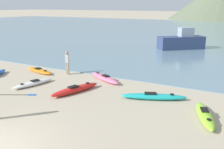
% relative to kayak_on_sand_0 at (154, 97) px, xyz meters
% --- Properties ---
extents(bay_water, '(160.00, 70.00, 0.06)m').
position_rel_kayak_on_sand_0_xyz_m(bay_water, '(-3.29, 37.68, -0.13)').
color(bay_water, slate).
rests_on(bay_water, ground_plane).
extents(kayak_on_sand_0, '(3.42, 1.93, 0.37)m').
position_rel_kayak_on_sand_0_xyz_m(kayak_on_sand_0, '(0.00, 0.00, 0.00)').
color(kayak_on_sand_0, teal).
rests_on(kayak_on_sand_0, ground_plane).
extents(kayak_on_sand_2, '(1.13, 2.90, 0.32)m').
position_rel_kayak_on_sand_0_xyz_m(kayak_on_sand_2, '(-7.47, -1.27, -0.03)').
color(kayak_on_sand_2, white).
rests_on(kayak_on_sand_2, ground_plane).
extents(kayak_on_sand_4, '(2.91, 1.30, 0.32)m').
position_rel_kayak_on_sand_0_xyz_m(kayak_on_sand_4, '(-9.46, 1.31, -0.03)').
color(kayak_on_sand_4, orange).
rests_on(kayak_on_sand_4, ground_plane).
extents(kayak_on_sand_5, '(3.08, 2.02, 0.38)m').
position_rel_kayak_on_sand_0_xyz_m(kayak_on_sand_5, '(-4.14, 1.85, 0.01)').
color(kayak_on_sand_5, '#E5668C').
rests_on(kayak_on_sand_5, ground_plane).
extents(kayak_on_sand_6, '(1.48, 3.35, 0.40)m').
position_rel_kayak_on_sand_0_xyz_m(kayak_on_sand_6, '(-4.35, -1.05, 0.01)').
color(kayak_on_sand_6, red).
rests_on(kayak_on_sand_6, ground_plane).
extents(kayak_on_sand_7, '(1.60, 3.06, 0.39)m').
position_rel_kayak_on_sand_0_xyz_m(kayak_on_sand_7, '(2.83, -1.20, 0.01)').
color(kayak_on_sand_7, '#8CCC2D').
rests_on(kayak_on_sand_7, ground_plane).
extents(person_near_waterline, '(0.34, 0.26, 1.70)m').
position_rel_kayak_on_sand_0_xyz_m(person_near_waterline, '(-7.26, 1.90, 0.81)').
color(person_near_waterline, gray).
rests_on(person_near_waterline, ground_plane).
extents(moored_boat_1, '(4.92, 4.67, 2.37)m').
position_rel_kayak_on_sand_0_xyz_m(moored_boat_1, '(-2.97, 16.82, 0.73)').
color(moored_boat_1, navy).
rests_on(moored_boat_1, bay_water).
extents(loose_paddle, '(2.53, 1.48, 0.03)m').
position_rel_kayak_on_sand_0_xyz_m(loose_paddle, '(-7.21, -3.21, -0.15)').
color(loose_paddle, black).
rests_on(loose_paddle, ground_plane).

